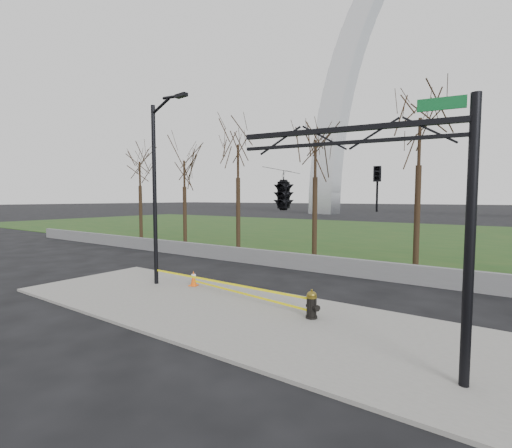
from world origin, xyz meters
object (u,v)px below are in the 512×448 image
Objects in this scene: traffic_cone at (194,278)px; street_light at (157,181)px; traffic_signal_mast at (314,190)px; fire_hydrant at (312,305)px.

street_light is (-1.45, -0.69, 4.26)m from traffic_cone.
traffic_signal_mast reaches higher than traffic_cone.
fire_hydrant is at bearing 4.22° from street_light.
traffic_signal_mast is at bearing -24.63° from traffic_cone.
street_light is (-7.63, 0.21, 4.16)m from fire_hydrant.
street_light reaches higher than fire_hydrant.
street_light is at bearing -154.60° from traffic_cone.
street_light is 1.37× the size of traffic_signal_mast.
fire_hydrant is 4.56m from traffic_signal_mast.
traffic_signal_mast is at bearing -41.27° from fire_hydrant.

